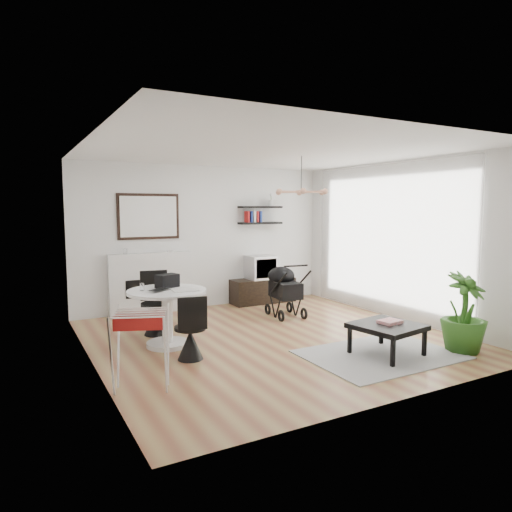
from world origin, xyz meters
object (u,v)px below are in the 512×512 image
tv_console (263,291)px  stroller (284,293)px  dining_table (167,309)px  coffee_table (387,327)px  crt_tv (261,267)px  drying_rack (141,349)px  potted_plant (464,312)px  fireplace (151,276)px

tv_console → stroller: stroller is taller
dining_table → coffee_table: dining_table is taller
dining_table → coffee_table: size_ratio=1.21×
coffee_table → crt_tv: bearing=87.2°
drying_rack → dining_table: bearing=83.6°
potted_plant → stroller: bearing=109.6°
drying_rack → coffee_table: 3.11m
crt_tv → dining_table: bearing=-143.1°
stroller → potted_plant: bearing=-64.3°
fireplace → tv_console: size_ratio=1.66×
drying_rack → potted_plant: bearing=11.0°
fireplace → drying_rack: size_ratio=2.56×
fireplace → drying_rack: (-1.08, -3.43, -0.24)m
fireplace → coffee_table: size_ratio=2.43×
coffee_table → drying_rack: bearing=172.9°
crt_tv → drying_rack: bearing=-135.0°
fireplace → crt_tv: bearing=-4.3°
dining_table → stroller: bearing=17.4°
drying_rack → stroller: stroller is taller
fireplace → potted_plant: size_ratio=2.05×
fireplace → dining_table: (-0.37, -2.08, -0.17)m
coffee_table → potted_plant: 1.09m
crt_tv → coffee_table: bearing=-92.8°
stroller → coffee_table: bearing=-83.8°
tv_console → stroller: 1.21m
stroller → potted_plant: (1.01, -2.85, 0.11)m
crt_tv → stroller: 1.23m
drying_rack → tv_console: bearing=66.1°
fireplace → stroller: bearing=-33.8°
dining_table → drying_rack: drying_rack is taller
tv_console → crt_tv: (-0.05, -0.00, 0.48)m
coffee_table → stroller: bearing=90.1°
tv_console → crt_tv: 0.48m
crt_tv → coffee_table: size_ratio=0.60×
crt_tv → potted_plant: size_ratio=0.51×
potted_plant → crt_tv: bearing=101.7°
fireplace → crt_tv: size_ratio=4.03×
dining_table → stroller: 2.48m
crt_tv → stroller: size_ratio=0.55×
tv_console → dining_table: bearing=-143.6°
tv_console → coffee_table: bearing=-93.6°
stroller → potted_plant: potted_plant is taller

